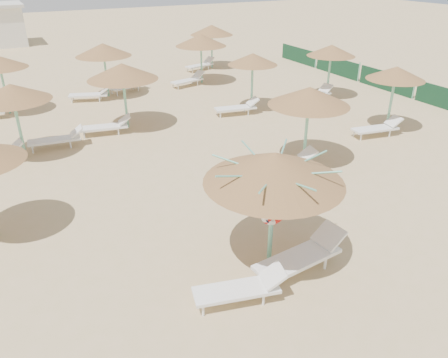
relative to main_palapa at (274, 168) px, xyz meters
name	(u,v)px	position (x,y,z in m)	size (l,w,h in m)	color
ground	(268,264)	(-0.12, -0.14, -2.44)	(120.00, 120.00, 0.00)	tan
main_palapa	(274,168)	(0.00, 0.00, 0.00)	(3.13, 3.13, 2.81)	#6FC0A2
lounger_main_a	(242,288)	(-1.29, -0.94, -2.10)	(2.03, 1.01, 0.71)	white
lounger_main_b	(303,255)	(0.46, -0.68, -2.03)	(2.38, 0.94, 0.84)	white
palapa_field	(179,63)	(2.43, 11.47, -0.12)	(19.28, 17.75, 2.72)	#6FC0A2
windbreak_fence	(386,81)	(13.88, 9.82, -1.94)	(0.08, 19.84, 1.10)	#194B29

